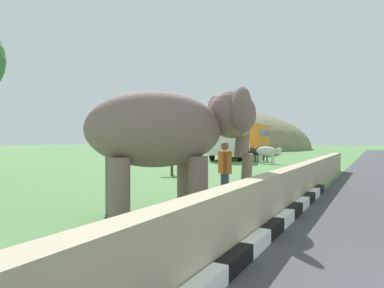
% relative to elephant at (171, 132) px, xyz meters
% --- Properties ---
extents(striped_curb, '(16.20, 0.20, 0.24)m').
position_rel_elephant_xyz_m(striped_curb, '(-2.91, -2.50, -1.76)').
color(striped_curb, white).
rests_on(striped_curb, ground_plane).
extents(barrier_parapet, '(28.00, 0.36, 1.00)m').
position_rel_elephant_xyz_m(barrier_parapet, '(-0.56, -2.20, -1.38)').
color(barrier_parapet, tan).
rests_on(barrier_parapet, ground_plane).
extents(elephant, '(3.86, 3.80, 2.89)m').
position_rel_elephant_xyz_m(elephant, '(0.00, 0.00, 0.00)').
color(elephant, '#7A5F5C').
rests_on(elephant, ground_plane).
extents(person_handler, '(0.54, 0.51, 1.66)m').
position_rel_elephant_xyz_m(person_handler, '(1.67, -0.60, -0.96)').
color(person_handler, navy).
rests_on(person_handler, ground_plane).
extents(bus_white, '(9.65, 4.70, 3.50)m').
position_rel_elephant_xyz_m(bus_white, '(22.02, 7.46, 0.20)').
color(bus_white, silver).
rests_on(bus_white, ground_plane).
extents(bus_orange, '(8.78, 3.70, 3.50)m').
position_rel_elephant_xyz_m(bus_orange, '(33.11, 8.90, 0.19)').
color(bus_orange, orange).
rests_on(bus_orange, ground_plane).
extents(cow_near, '(1.32, 1.84, 1.23)m').
position_rel_elephant_xyz_m(cow_near, '(7.45, 4.16, -1.01)').
color(cow_near, '#473323').
rests_on(cow_near, ground_plane).
extents(cow_mid, '(0.70, 1.90, 1.23)m').
position_rel_elephant_xyz_m(cow_mid, '(17.36, 2.81, -1.01)').
color(cow_mid, beige).
rests_on(cow_mid, ground_plane).
extents(cow_far, '(1.84, 1.32, 1.23)m').
position_rel_elephant_xyz_m(cow_far, '(19.27, 3.87, -1.01)').
color(cow_far, '#473323').
rests_on(cow_far, ground_plane).
extents(hill_east, '(44.02, 35.22, 15.33)m').
position_rel_elephant_xyz_m(hill_east, '(52.44, 23.33, -1.88)').
color(hill_east, '#747251').
rests_on(hill_east, ground_plane).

